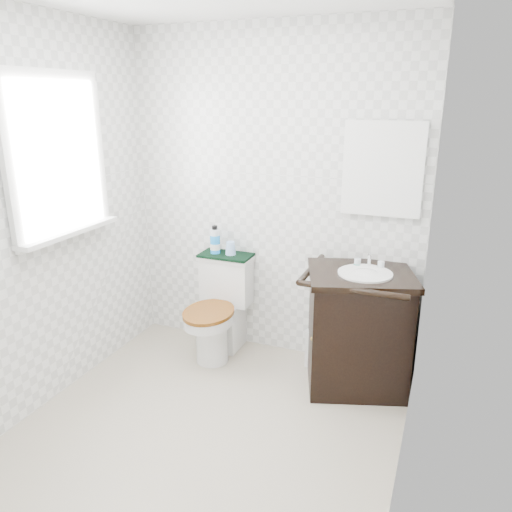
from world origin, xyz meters
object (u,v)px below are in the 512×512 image
Objects in this scene: toilet at (220,313)px; cup at (231,248)px; mouthwash_bottle at (215,241)px; vanity at (358,327)px; trash_bin at (321,349)px.

toilet is 7.47× the size of cup.
mouthwash_bottle reaches higher than cup.
vanity is 3.19× the size of trash_bin.
cup is (0.12, 0.01, -0.05)m from mouthwash_bottle.
trash_bin is at bearing -5.07° from cup.
mouthwash_bottle reaches higher than vanity.
mouthwash_bottle is at bearing 170.89° from vanity.
toilet is at bearing -53.37° from mouthwash_bottle.
toilet is 0.81× the size of vanity.
toilet is at bearing 176.36° from vanity.
vanity reaches higher than cup.
mouthwash_bottle is at bearing 176.27° from trash_bin.
toilet is 3.47× the size of mouthwash_bottle.
toilet reaches higher than trash_bin.
trash_bin is at bearing 4.37° from toilet.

